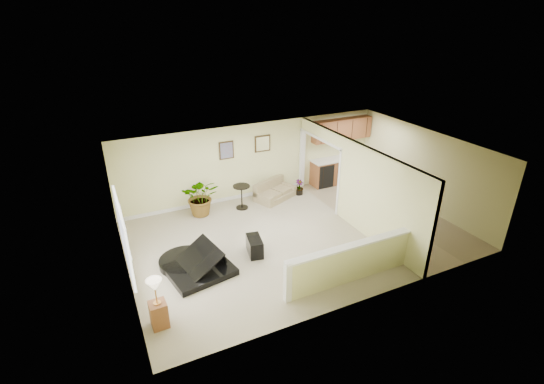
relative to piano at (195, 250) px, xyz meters
name	(u,v)px	position (x,y,z in m)	size (l,w,h in m)	color
floor	(297,236)	(2.98, 0.36, -0.58)	(9.00, 9.00, 0.00)	tan
back_wall	(254,160)	(2.98, 3.36, 0.67)	(9.00, 0.04, 2.50)	beige
front_wall	(369,252)	(2.98, -2.64, 0.67)	(9.00, 0.04, 2.50)	beige
left_wall	(122,233)	(-1.52, 0.36, 0.67)	(0.04, 6.00, 2.50)	beige
right_wall	(424,169)	(7.48, 0.36, 0.67)	(0.04, 6.00, 2.50)	beige
ceiling	(299,151)	(2.98, 0.36, 1.92)	(9.00, 6.00, 0.04)	silver
kitchen_vinyl	(385,213)	(6.13, 0.36, -0.58)	(2.70, 6.00, 0.01)	tan
interior_partition	(348,182)	(4.78, 0.61, 0.64)	(0.18, 5.99, 2.50)	beige
pony_half_wall	(349,263)	(3.05, -1.94, -0.06)	(3.42, 0.22, 1.00)	beige
left_window	(124,235)	(-1.51, -0.14, 0.87)	(0.05, 2.15, 1.45)	white
wall_art_left	(226,150)	(2.03, 3.33, 1.17)	(0.48, 0.04, 0.58)	#392914
wall_mirror	(263,144)	(3.28, 3.33, 1.22)	(0.55, 0.04, 0.55)	#392914
kitchen_cabinets	(339,159)	(6.17, 3.09, 0.29)	(2.36, 0.65, 2.33)	brown
piano	(195,250)	(0.00, 0.00, 0.00)	(1.90, 1.93, 1.39)	black
piano_bench	(255,246)	(1.56, 0.06, -0.36)	(0.34, 0.67, 0.45)	black
loveseat	(275,190)	(3.48, 2.85, -0.28)	(1.66, 1.28, 0.78)	#9C8863
accent_table	(242,194)	(2.21, 2.61, -0.08)	(0.54, 0.54, 0.78)	black
palm_plant	(201,197)	(0.95, 2.75, 0.02)	(1.35, 1.25, 1.22)	black
small_plant	(299,188)	(4.36, 2.75, -0.36)	(0.37, 0.37, 0.53)	black
lamp_stand	(158,307)	(-1.17, -1.50, -0.10)	(0.34, 0.34, 1.12)	brown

